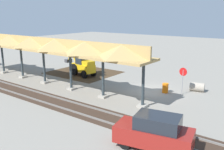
{
  "coord_description": "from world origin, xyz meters",
  "views": [
    {
      "loc": [
        -10.68,
        20.65,
        7.22
      ],
      "look_at": [
        3.04,
        2.19,
        1.6
      ],
      "focal_mm": 40.0,
      "sensor_mm": 36.0,
      "label": 1
    }
  ],
  "objects": [
    {
      "name": "rail_tracks",
      "position": [
        0.0,
        7.55,
        0.03
      ],
      "size": [
        60.0,
        2.58,
        0.15
      ],
      "color": "slate",
      "rests_on": "ground"
    },
    {
      "name": "traffic_barrel",
      "position": [
        -1.29,
        -0.43,
        0.45
      ],
      "size": [
        0.56,
        0.56,
        0.9
      ],
      "primitive_type": "cylinder",
      "color": "orange",
      "rests_on": "ground"
    },
    {
      "name": "ground_plane",
      "position": [
        0.0,
        0.0,
        0.0
      ],
      "size": [
        120.0,
        120.0,
        0.0
      ],
      "primitive_type": "plane",
      "color": "gray"
    },
    {
      "name": "distant_parked_car",
      "position": [
        -5.13,
        9.29,
        0.98
      ],
      "size": [
        4.46,
        2.52,
        1.98
      ],
      "color": "maroon",
      "rests_on": "ground"
    },
    {
      "name": "concrete_pipe",
      "position": [
        -3.54,
        -2.69,
        0.42
      ],
      "size": [
        1.47,
        1.09,
        0.85
      ],
      "color": "#9E9384",
      "rests_on": "ground"
    },
    {
      "name": "backhoe",
      "position": [
        9.69,
        -0.83,
        1.27
      ],
      "size": [
        5.3,
        2.27,
        2.82
      ],
      "color": "#EAB214",
      "rests_on": "ground"
    },
    {
      "name": "dirt_work_zone",
      "position": [
        10.66,
        -1.95,
        0.0
      ],
      "size": [
        8.23,
        7.0,
        0.01
      ],
      "primitive_type": "cube",
      "color": "#42301E",
      "rests_on": "ground"
    },
    {
      "name": "stop_sign",
      "position": [
        -2.72,
        -0.92,
        1.81
      ],
      "size": [
        0.76,
        0.14,
        2.51
      ],
      "color": "gray",
      "rests_on": "ground"
    },
    {
      "name": "platform_canopy",
      "position": [
        10.58,
        4.15,
        4.18
      ],
      "size": [
        25.25,
        3.2,
        4.9
      ],
      "color": "#9E998E",
      "rests_on": "ground"
    },
    {
      "name": "dirt_mound",
      "position": [
        11.77,
        -3.11,
        0.0
      ],
      "size": [
        5.47,
        5.47,
        1.65
      ],
      "primitive_type": "cone",
      "color": "#42301E",
      "rests_on": "ground"
    }
  ]
}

